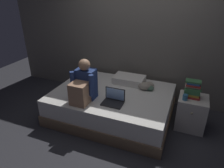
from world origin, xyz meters
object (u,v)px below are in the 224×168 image
at_px(pillow, 129,80).
at_px(clothes_pile, 147,86).
at_px(bed, 112,104).
at_px(mug, 185,97).
at_px(book_stack, 193,89).
at_px(nightstand, 191,112).
at_px(laptop, 114,100).
at_px(person_sitting, 84,85).

bearing_deg(pillow, clothes_pile, -17.31).
distance_m(bed, mug, 1.22).
height_order(bed, book_stack, book_stack).
bearing_deg(nightstand, laptop, -156.13).
distance_m(pillow, book_stack, 1.14).
height_order(nightstand, book_stack, book_stack).
relative_size(nightstand, laptop, 1.68).
bearing_deg(mug, book_stack, 55.17).
relative_size(bed, person_sitting, 3.05).
height_order(pillow, mug, mug).
relative_size(pillow, mug, 6.22).
height_order(person_sitting, pillow, person_sitting).
bearing_deg(laptop, clothes_pile, 61.44).
xyz_separation_m(bed, book_stack, (1.26, 0.19, 0.44)).
bearing_deg(mug, clothes_pile, 157.02).
xyz_separation_m(nightstand, clothes_pile, (-0.78, 0.16, 0.26)).
relative_size(nightstand, mug, 5.96).
bearing_deg(mug, bed, -177.03).
height_order(nightstand, laptop, laptop).
bearing_deg(person_sitting, mug, 17.58).
height_order(pillow, clothes_pile, pillow).
bearing_deg(clothes_pile, pillow, 162.69).
height_order(person_sitting, laptop, person_sitting).
distance_m(laptop, book_stack, 1.23).
xyz_separation_m(person_sitting, laptop, (0.46, 0.08, -0.20)).
xyz_separation_m(bed, person_sitting, (-0.31, -0.41, 0.49)).
height_order(person_sitting, mug, person_sitting).
bearing_deg(bed, book_stack, 8.49).
xyz_separation_m(bed, nightstand, (1.30, 0.18, 0.03)).
relative_size(person_sitting, pillow, 1.17).
relative_size(laptop, pillow, 0.57).
bearing_deg(bed, person_sitting, -127.23).
bearing_deg(laptop, nightstand, 23.87).
relative_size(person_sitting, book_stack, 2.34).
distance_m(nightstand, person_sitting, 1.77).
distance_m(pillow, clothes_pile, 0.38).
bearing_deg(bed, laptop, -64.73).
height_order(bed, nightstand, nightstand).
relative_size(laptop, clothes_pile, 1.14).
xyz_separation_m(pillow, mug, (1.01, -0.39, 0.04)).
relative_size(bed, pillow, 3.57).
bearing_deg(bed, pillow, 70.82).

